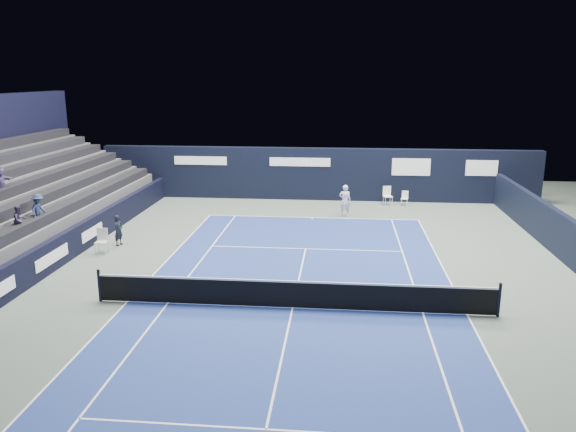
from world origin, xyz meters
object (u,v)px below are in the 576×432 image
Objects in this scene: line_judge_chair at (102,239)px; folding_chair_back_a at (387,194)px; tennis_player at (345,200)px; folding_chair_back_b at (405,197)px; tennis_net at (293,294)px.

folding_chair_back_a is at bearing 35.71° from line_judge_chair.
tennis_player is at bearing 32.31° from line_judge_chair.
line_judge_chair is at bearing -144.05° from tennis_player.
folding_chair_back_a reaches higher than line_judge_chair.
tennis_net is at bearing -93.01° from folding_chair_back_b.
folding_chair_back_a is 3.87m from tennis_player.
tennis_net is (8.50, -5.06, -0.09)m from line_judge_chair.
folding_chair_back_b is 0.06× the size of tennis_net.
line_judge_chair is (-12.64, -10.37, -0.01)m from folding_chair_back_a.
folding_chair_back_a is 0.64× the size of tennis_player.
tennis_player is at bearing -124.17° from folding_chair_back_b.
line_judge_chair is 12.59m from tennis_player.
folding_chair_back_a is at bearing 50.51° from tennis_player.
tennis_net is (-5.13, -15.38, 0.03)m from folding_chair_back_b.
tennis_player reaches higher than tennis_net.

